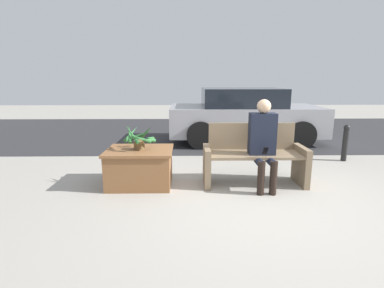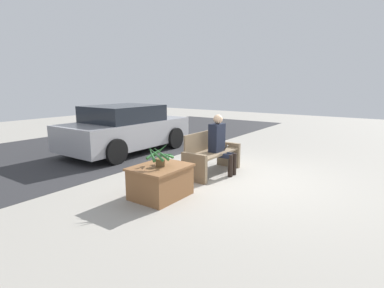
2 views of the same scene
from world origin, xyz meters
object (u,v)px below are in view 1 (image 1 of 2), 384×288
at_px(person_seated, 263,140).
at_px(parked_car, 244,115).
at_px(bench, 254,157).
at_px(bollard_post, 345,142).
at_px(potted_plant, 139,138).
at_px(planter_box, 140,166).

height_order(person_seated, parked_car, parked_car).
xyz_separation_m(bench, bollard_post, (2.12, 1.27, -0.04)).
bearing_deg(bollard_post, potted_plant, -161.07).
distance_m(planter_box, bollard_post, 4.12).
height_order(bench, person_seated, person_seated).
distance_m(planter_box, parked_car, 3.99).
height_order(bench, parked_car, parked_car).
relative_size(bench, bollard_post, 2.13).
bearing_deg(bench, parked_car, 82.23).
xyz_separation_m(person_seated, potted_plant, (-1.86, 0.12, 0.00)).
xyz_separation_m(bench, planter_box, (-1.78, -0.05, -0.13)).
bearing_deg(planter_box, parked_car, 56.04).
height_order(bench, potted_plant, potted_plant).
relative_size(bench, potted_plant, 3.11).
relative_size(person_seated, parked_car, 0.35).
bearing_deg(parked_car, planter_box, -123.96).
distance_m(bench, planter_box, 1.78).
bearing_deg(bench, bollard_post, 30.92).
relative_size(potted_plant, parked_car, 0.13).
bearing_deg(bench, potted_plant, -177.95).
xyz_separation_m(planter_box, bollard_post, (3.90, 1.33, 0.08)).
xyz_separation_m(person_seated, planter_box, (-1.87, 0.13, -0.44)).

